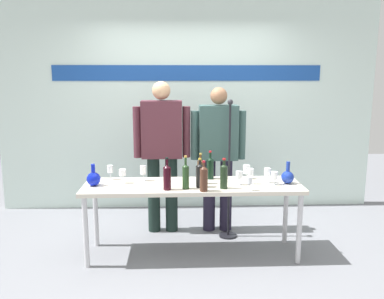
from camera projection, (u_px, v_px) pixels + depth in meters
ground_plane at (193, 254)px, 4.10m from camera, size 10.00×10.00×0.00m
back_wall at (188, 98)px, 5.33m from camera, size 5.01×0.11×3.00m
display_table at (193, 190)px, 3.97m from camera, size 2.16×0.58×0.74m
decanter_blue_left at (94, 178)px, 3.90m from camera, size 0.14×0.14×0.22m
decanter_blue_right at (288, 177)px, 3.98m from camera, size 0.13×0.13×0.22m
presenter_left at (162, 147)px, 4.53m from camera, size 0.64×0.22×1.74m
presenter_right at (218, 150)px, 4.56m from camera, size 0.63×0.22×1.67m
wine_bottle_0 at (167, 176)px, 3.75m from camera, size 0.07×0.07×0.31m
wine_bottle_1 at (200, 174)px, 3.84m from camera, size 0.08×0.08×0.28m
wine_bottle_2 at (201, 170)px, 3.96m from camera, size 0.07×0.07×0.31m
wine_bottle_3 at (186, 175)px, 3.79m from camera, size 0.06×0.06×0.32m
wine_bottle_4 at (210, 167)px, 4.14m from camera, size 0.08×0.08×0.30m
wine_bottle_5 at (224, 175)px, 3.79m from camera, size 0.07×0.07×0.30m
wine_bottle_6 at (204, 178)px, 3.71m from camera, size 0.07×0.07×0.29m
wine_glass_left_0 at (110, 169)px, 4.12m from camera, size 0.06×0.06×0.15m
wine_glass_left_1 at (122, 173)px, 3.98m from camera, size 0.07×0.07×0.14m
wine_glass_left_2 at (143, 170)px, 4.07m from camera, size 0.06×0.06×0.16m
wine_glass_right_0 at (246, 169)px, 4.15m from camera, size 0.07×0.07×0.15m
wine_glass_right_1 at (249, 181)px, 3.73m from camera, size 0.06×0.06×0.13m
wine_glass_right_2 at (274, 176)px, 3.92m from camera, size 0.06×0.06×0.13m
wine_glass_right_3 at (267, 172)px, 4.00m from camera, size 0.07×0.07×0.15m
wine_glass_right_4 at (251, 173)px, 3.95m from camera, size 0.06×0.06×0.16m
wine_glass_right_5 at (239, 175)px, 3.92m from camera, size 0.07×0.07×0.14m
microphone_stand at (229, 192)px, 4.44m from camera, size 0.20×0.20×1.55m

